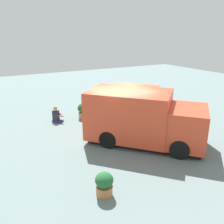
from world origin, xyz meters
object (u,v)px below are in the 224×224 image
food_truck (142,119)px  person_customer (56,116)px  planter_flowering_far (104,184)px  plaza_bench (133,104)px  planter_flowering_near (84,110)px

food_truck → person_customer: 5.04m
person_customer → planter_flowering_far: person_customer is taller
planter_flowering_far → plaza_bench: size_ratio=0.50×
planter_flowering_near → plaza_bench: size_ratio=0.58×
planter_flowering_far → person_customer: bearing=175.2°
planter_flowering_near → planter_flowering_far: (6.62, -2.09, -0.07)m
planter_flowering_far → plaza_bench: (-6.57, 5.38, -0.02)m
person_customer → planter_flowering_near: (0.13, 1.52, 0.12)m
planter_flowering_far → planter_flowering_near: bearing=162.5°
food_truck → planter_flowering_near: (-4.15, -1.03, -0.63)m
food_truck → planter_flowering_near: size_ratio=5.95×
food_truck → plaza_bench: food_truck is taller
planter_flowering_near → plaza_bench: bearing=89.2°
food_truck → plaza_bench: bearing=151.1°
planter_flowering_near → plaza_bench: 3.29m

